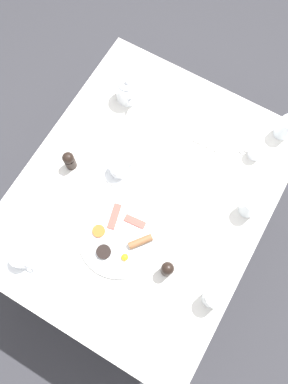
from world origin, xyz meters
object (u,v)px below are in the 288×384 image
Objects in this scene: fork_by_plate at (175,166)px; spoon_for_tea at (215,241)px; breakfast_plate at (120,238)px; teapot_near at (127,90)px; teacup_with_saucer_left at (119,169)px; water_glass_short at (213,298)px; fork_spare at (104,315)px; teacup_with_saucer_right at (22,258)px; water_glass_tall at (250,206)px; napkin_folded at (210,138)px; creamer_jug at (256,151)px; pepper_grinder at (167,269)px; knife_by_plate at (56,199)px; wine_glass_spare at (285,127)px; salt_grinder at (69,160)px.

fork_by_plate and spoon_for_tea have the same top height.
breakfast_plate is 0.62m from teapot_near.
teacup_with_saucer_left reaches higher than spoon_for_tea.
fork_spare is at bearing 38.04° from water_glass_short.
fork_spare is (0.23, 0.44, 0.00)m from spoon_for_tea.
teacup_with_saucer_left is at bearing -7.58° from spoon_for_tea.
water_glass_tall is (-0.64, -0.59, 0.02)m from teacup_with_saucer_right.
napkin_folded is at bearing -110.31° from fork_by_plate.
pepper_grinder reaches higher than creamer_jug.
knife_by_plate is at bearing 55.57° from teacup_with_saucer_left.
knife_by_plate is (0.70, -0.03, -0.05)m from water_glass_short.
napkin_folded is (-0.11, -0.54, -0.00)m from breakfast_plate.
breakfast_plate is 2.33× the size of teacup_with_saucer_left.
water_glass_short is 0.53m from fork_by_plate.
teacup_with_saucer_left is 0.69m from wine_glass_spare.
teapot_near is at bearing 14.82° from wine_glass_spare.
water_glass_tall is 0.64× the size of fork_by_plate.
teapot_near is at bearing -62.02° from breakfast_plate.
napkin_folded is at bearing -128.87° from teacup_with_saucer_left.
salt_grinder reaches higher than spoon_for_tea.
teapot_near reaches higher than napkin_folded.
water_glass_tall is 1.26× the size of creamer_jug.
fork_spare is at bearing 94.76° from fork_by_plate.
teapot_near is at bearing -88.60° from teacup_with_saucer_right.
pepper_grinder is 0.68× the size of fork_spare.
water_glass_tall is at bearing -153.31° from knife_by_plate.
salt_grinder reaches higher than fork_by_plate.
creamer_jug is 0.33m from fork_by_plate.
fork_spare is (0.26, 0.98, -0.05)m from wine_glass_spare.
salt_grinder is at bearing 14.95° from water_glass_tall.
pepper_grinder is 0.57m from salt_grinder.
teacup_with_saucer_left is at bearing 44.19° from wine_glass_spare.
salt_grinder is (0.54, -0.18, 0.00)m from pepper_grinder.
wine_glass_spare reaches higher than napkin_folded.
wine_glass_spare reaches higher than spoon_for_tea.
breakfast_plate is at bearing 83.74° from fork_by_plate.
creamer_jug is (0.10, -0.60, -0.02)m from water_glass_short.
breakfast_plate is at bearing 62.60° from creamer_jug.
water_glass_short is 0.39m from fork_spare.
creamer_jug is (-0.59, -0.02, -0.02)m from teapot_near.
teacup_with_saucer_left is 1.04× the size of napkin_folded.
knife_by_plate is (0.41, 0.54, -0.00)m from napkin_folded.
teapot_near reaches higher than fork_spare.
pepper_grinder reaches higher than teacup_with_saucer_left.
teacup_with_saucer_right is at bearing 64.52° from napkin_folded.
teacup_with_saucer_left is at bearing 51.13° from napkin_folded.
teacup_with_saucer_left is 1.00× the size of teacup_with_saucer_right.
teapot_near is at bearing -48.31° from pepper_grinder.
breakfast_plate is at bearing 78.85° from napkin_folded.
fork_by_plate is at bearing 69.69° from napkin_folded.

